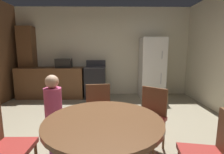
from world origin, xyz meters
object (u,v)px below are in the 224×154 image
chair_north (99,109)px  chair_northeast (150,114)px  refrigerator (152,68)px  microwave (64,63)px  person_child (54,114)px  oven_range (95,82)px  chair_west (1,145)px  dining_table (104,136)px

chair_north → chair_northeast: same height
refrigerator → chair_northeast: bearing=-104.5°
microwave → person_child: 2.91m
microwave → oven_range: bearing=0.2°
chair_west → person_child: size_ratio=0.80×
dining_table → person_child: person_child is taller
microwave → person_child: (0.62, -2.80, -0.45)m
microwave → chair_north: (1.18, -2.44, -0.53)m
dining_table → chair_west: 0.98m
oven_range → dining_table: (0.37, -3.41, 0.13)m
dining_table → refrigerator: bearing=68.8°
oven_range → chair_northeast: bearing=-69.4°
microwave → person_child: size_ratio=0.40×
refrigerator → chair_west: refrigerator is taller
chair_west → chair_northeast: same height
chair_northeast → microwave: bearing=-103.9°
refrigerator → chair_north: refrigerator is taller
chair_west → chair_northeast: bearing=25.1°
person_child → refrigerator: bearing=96.1°
chair_north → microwave: bearing=-160.8°
dining_table → chair_west: chair_west is taller
oven_range → refrigerator: (1.68, -0.05, 0.41)m
chair_north → chair_northeast: bearing=66.6°
dining_table → chair_north: size_ratio=1.27×
refrigerator → chair_west: size_ratio=2.02×
chair_north → dining_table: bearing=0.0°
microwave → chair_north: bearing=-64.1°
dining_table → chair_west: (-0.97, 0.01, -0.09)m
microwave → refrigerator: bearing=-1.1°
oven_range → chair_north: 2.45m
chair_northeast → dining_table: bearing=0.0°
refrigerator → chair_northeast: 2.72m
microwave → chair_northeast: 3.32m
chair_north → refrigerator: bearing=142.6°
oven_range → refrigerator: 1.73m
refrigerator → chair_north: bearing=-120.7°
microwave → person_child: bearing=-77.5°
oven_range → dining_table: oven_range is taller
chair_north → person_child: 0.67m
dining_table → chair_northeast: bearing=49.8°
chair_west → person_child: (0.30, 0.59, 0.08)m
dining_table → person_child: size_ratio=1.01×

